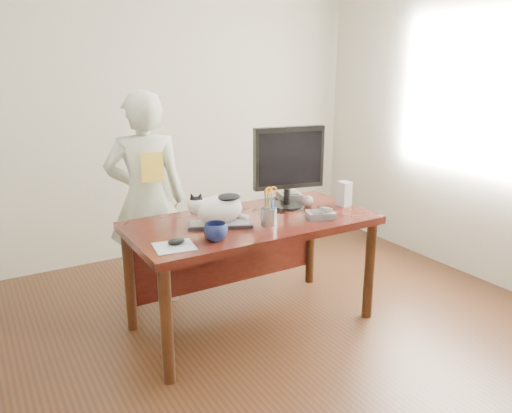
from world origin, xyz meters
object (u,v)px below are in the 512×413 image
object	(u,v)px
desk	(246,237)
keyboard	(220,224)
baseball	(308,201)
calculator	(289,196)
monitor	(289,163)
pen_cup	(269,214)
speaker	(344,194)
phone	(321,214)
person	(147,200)
mouse	(176,241)
coffee_mug	(216,232)
book_stack	(215,205)
cat	(218,208)

from	to	relation	value
desk	keyboard	xyz separation A→B (m)	(-0.24, -0.10, 0.16)
baseball	calculator	bearing A→B (deg)	98.10
monitor	pen_cup	xyz separation A→B (m)	(-0.32, -0.26, -0.25)
monitor	desk	bearing A→B (deg)	-164.21
desk	speaker	xyz separation A→B (m)	(0.73, -0.12, 0.23)
baseball	phone	bearing A→B (deg)	-109.99
monitor	person	size ratio (longest dim) A/B	0.36
phone	person	size ratio (longest dim) A/B	0.13
mouse	coffee_mug	world-z (taller)	coffee_mug
monitor	book_stack	distance (m)	0.59
pen_cup	speaker	size ratio (longest dim) A/B	1.44
desk	cat	xyz separation A→B (m)	(-0.25, -0.09, 0.26)
monitor	speaker	bearing A→B (deg)	-10.80
keyboard	cat	world-z (taller)	cat
monitor	mouse	bearing A→B (deg)	-151.32
desk	pen_cup	world-z (taller)	pen_cup
coffee_mug	baseball	world-z (taller)	coffee_mug
person	baseball	bearing A→B (deg)	165.77
coffee_mug	book_stack	size ratio (longest dim) A/B	0.57
keyboard	phone	size ratio (longest dim) A/B	2.04
mouse	speaker	distance (m)	1.35
person	mouse	bearing A→B (deg)	100.19
speaker	baseball	world-z (taller)	speaker
cat	desk	bearing A→B (deg)	43.96
pen_cup	book_stack	size ratio (longest dim) A/B	1.06
phone	book_stack	size ratio (longest dim) A/B	0.89
speaker	baseball	distance (m)	0.26
person	pen_cup	bearing A→B (deg)	139.48
mouse	book_stack	size ratio (longest dim) A/B	0.46
pen_cup	phone	bearing A→B (deg)	-8.51
baseball	person	bearing A→B (deg)	147.21
phone	calculator	xyz separation A→B (m)	(0.07, 0.48, 0.00)
book_stack	mouse	bearing A→B (deg)	-121.88
monitor	speaker	xyz separation A→B (m)	(0.38, -0.15, -0.23)
cat	phone	distance (m)	0.69
monitor	baseball	bearing A→B (deg)	-1.98
coffee_mug	book_stack	bearing A→B (deg)	64.33
coffee_mug	pen_cup	bearing A→B (deg)	12.35
cat	phone	world-z (taller)	cat
pen_cup	baseball	xyz separation A→B (m)	(0.47, 0.22, -0.03)
cat	speaker	xyz separation A→B (m)	(0.99, -0.03, -0.03)
baseball	book_stack	bearing A→B (deg)	158.22
cat	pen_cup	world-z (taller)	pen_cup
book_stack	phone	bearing A→B (deg)	-33.34
cat	mouse	size ratio (longest dim) A/B	3.58
book_stack	cat	bearing A→B (deg)	-101.47
monitor	calculator	xyz separation A→B (m)	(0.12, 0.17, -0.29)
mouse	cat	bearing A→B (deg)	35.94
cat	monitor	bearing A→B (deg)	35.31
pen_cup	calculator	world-z (taller)	pen_cup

